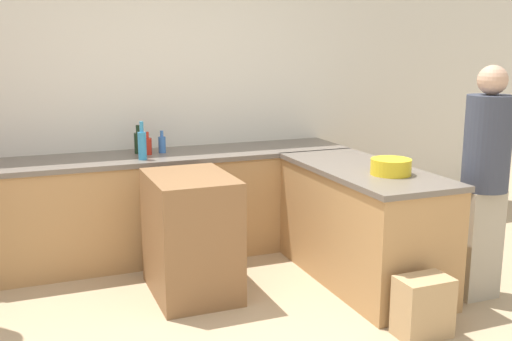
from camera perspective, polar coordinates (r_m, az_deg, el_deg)
wall_back at (r=5.36m, az=-9.25°, el=7.19°), size 8.00×0.06×2.70m
counter_back at (r=5.17m, az=-8.06°, el=-3.18°), size 3.10×0.68×0.88m
counter_peninsula at (r=4.63m, az=10.03°, el=-5.04°), size 0.69×1.58×0.88m
island_table at (r=4.34m, az=-6.21°, el=-6.13°), size 0.57×0.77×0.88m
mixing_bowl at (r=4.30m, az=12.72°, el=0.36°), size 0.28×0.28×0.11m
wine_bottle_dark at (r=5.11m, az=-11.15°, el=2.66°), size 0.07×0.07×0.24m
dish_soap_bottle at (r=4.82m, az=-10.79°, el=2.44°), size 0.07×0.07×0.31m
water_bottle_blue at (r=5.11m, az=-8.94°, el=2.51°), size 0.06×0.06×0.19m
hot_sauce_bottle at (r=5.05m, az=-10.34°, el=2.36°), size 0.08×0.08×0.19m
person_at_peninsula at (r=4.42m, az=20.97°, el=-0.38°), size 0.32×0.32×1.65m
paper_bag at (r=3.93m, az=15.62°, el=-12.40°), size 0.33×0.22×0.38m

